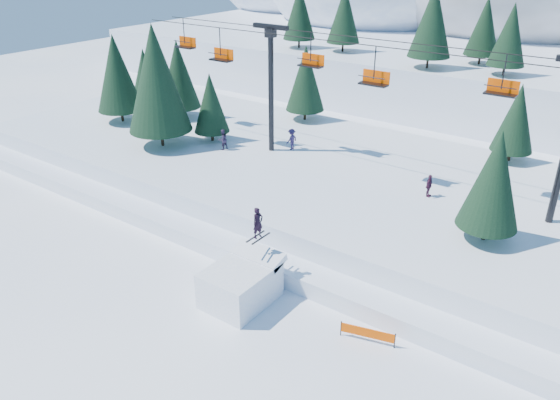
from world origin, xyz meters
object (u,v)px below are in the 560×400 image
Objects in this scene: jump_kicker at (242,282)px; banner_far at (460,349)px; banner_near at (368,333)px; chairlift at (383,87)px.

jump_kicker is 12.04m from banner_far.
banner_far is (11.73, 2.64, -0.68)m from jump_kicker.
banner_near is at bearing -159.09° from banner_far.
jump_kicker is 1.90× the size of banner_far.
banner_far is at bearing 12.68° from jump_kicker.
chairlift is at bearing 131.56° from banner_far.
chairlift is 16.65× the size of banner_near.
jump_kicker reaches higher than banner_far.
jump_kicker is 0.12× the size of chairlift.
banner_near is (7.01, -14.30, -8.78)m from chairlift.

